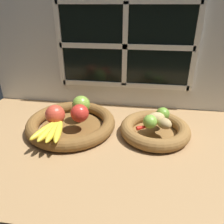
# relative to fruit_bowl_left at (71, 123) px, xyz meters

# --- Properties ---
(ground_plane) EXTENTS (1.40, 0.90, 0.03)m
(ground_plane) POSITION_rel_fruit_bowl_left_xyz_m (0.20, -0.02, -0.04)
(ground_plane) COLOR #9E774C
(back_wall) EXTENTS (1.40, 0.05, 0.55)m
(back_wall) POSITION_rel_fruit_bowl_left_xyz_m (0.20, 0.28, 0.25)
(back_wall) COLOR silver
(back_wall) RESTS_ON ground_plane
(fruit_bowl_left) EXTENTS (0.38, 0.38, 0.05)m
(fruit_bowl_left) POSITION_rel_fruit_bowl_left_xyz_m (0.00, 0.00, 0.00)
(fruit_bowl_left) COLOR brown
(fruit_bowl_left) RESTS_ON ground_plane
(fruit_bowl_right) EXTENTS (0.29, 0.29, 0.05)m
(fruit_bowl_right) POSITION_rel_fruit_bowl_left_xyz_m (0.36, -0.00, 0.00)
(fruit_bowl_right) COLOR brown
(fruit_bowl_right) RESTS_ON ground_plane
(apple_green_back) EXTENTS (0.08, 0.08, 0.08)m
(apple_green_back) POSITION_rel_fruit_bowl_left_xyz_m (0.03, 0.05, 0.07)
(apple_green_back) COLOR #7AA338
(apple_green_back) RESTS_ON fruit_bowl_left
(apple_red_front) EXTENTS (0.08, 0.08, 0.08)m
(apple_red_front) POSITION_rel_fruit_bowl_left_xyz_m (-0.04, -0.06, 0.07)
(apple_red_front) COLOR #CC422D
(apple_red_front) RESTS_ON fruit_bowl_left
(apple_red_right) EXTENTS (0.07, 0.07, 0.07)m
(apple_red_right) POSITION_rel_fruit_bowl_left_xyz_m (0.05, -0.03, 0.07)
(apple_red_right) COLOR red
(apple_red_right) RESTS_ON fruit_bowl_left
(banana_bunch_front) EXTENTS (0.12, 0.18, 0.03)m
(banana_bunch_front) POSITION_rel_fruit_bowl_left_xyz_m (-0.03, -0.13, 0.04)
(banana_bunch_front) COLOR yellow
(banana_bunch_front) RESTS_ON fruit_bowl_left
(potato_small) EXTENTS (0.08, 0.08, 0.04)m
(potato_small) POSITION_rel_fruit_bowl_left_xyz_m (0.39, -0.03, 0.05)
(potato_small) COLOR tan
(potato_small) RESTS_ON fruit_bowl_right
(potato_large) EXTENTS (0.08, 0.06, 0.05)m
(potato_large) POSITION_rel_fruit_bowl_left_xyz_m (0.36, 0.00, 0.05)
(potato_large) COLOR tan
(potato_large) RESTS_ON fruit_bowl_right
(lime_near) EXTENTS (0.06, 0.06, 0.06)m
(lime_near) POSITION_rel_fruit_bowl_left_xyz_m (0.33, -0.04, 0.06)
(lime_near) COLOR #7AAD3D
(lime_near) RESTS_ON fruit_bowl_right
(lime_far) EXTENTS (0.06, 0.06, 0.06)m
(lime_far) POSITION_rel_fruit_bowl_left_xyz_m (0.39, 0.04, 0.06)
(lime_far) COLOR #6B9E33
(lime_far) RESTS_ON fruit_bowl_right
(chili_pepper) EXTENTS (0.12, 0.08, 0.02)m
(chili_pepper) POSITION_rel_fruit_bowl_left_xyz_m (0.34, -0.03, 0.04)
(chili_pepper) COLOR red
(chili_pepper) RESTS_ON fruit_bowl_right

